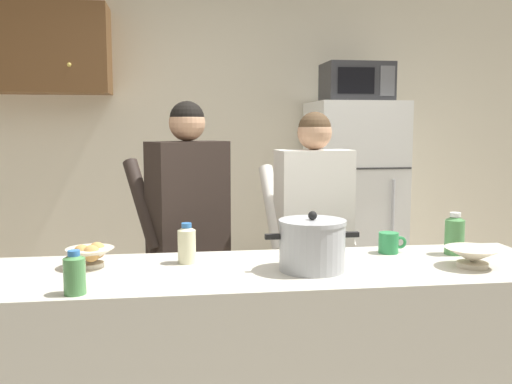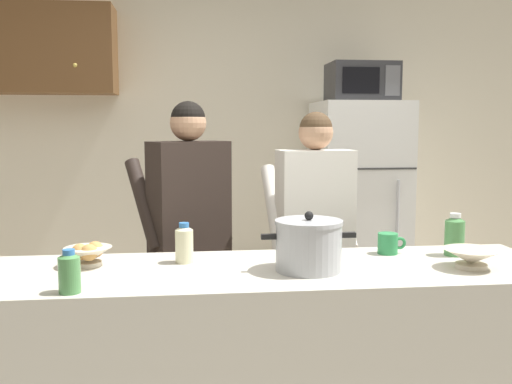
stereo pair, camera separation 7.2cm
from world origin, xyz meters
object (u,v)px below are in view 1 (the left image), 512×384
at_px(refrigerator, 353,214).
at_px(bread_bowl, 90,255).
at_px(person_near_pot, 188,217).
at_px(bottle_far_corner, 74,273).
at_px(bottle_near_edge, 187,243).
at_px(cooking_pot, 312,245).
at_px(coffee_mug, 389,243).
at_px(bottle_mid_counter, 455,234).
at_px(person_by_sink, 313,223).
at_px(empty_bowl, 473,256).
at_px(microwave, 356,83).

height_order(refrigerator, bread_bowl, refrigerator).
bearing_deg(person_near_pot, bottle_far_corner, -111.25).
relative_size(person_near_pot, bottle_near_edge, 9.46).
bearing_deg(bottle_near_edge, cooking_pot, -20.72).
relative_size(person_near_pot, coffee_mug, 12.44).
bearing_deg(bottle_far_corner, cooking_pot, 13.34).
distance_m(person_near_pot, bottle_near_edge, 0.65).
relative_size(cooking_pot, bottle_mid_counter, 2.01).
bearing_deg(bread_bowl, bottle_mid_counter, 0.78).
relative_size(person_by_sink, bottle_far_corner, 10.21).
bearing_deg(person_by_sink, person_near_pot, 176.06).
bearing_deg(bottle_far_corner, empty_bowl, 6.09).
distance_m(person_by_sink, bottle_near_edge, 0.92).
relative_size(refrigerator, bottle_near_edge, 9.73).
height_order(microwave, person_by_sink, microwave).
xyz_separation_m(person_by_sink, bread_bowl, (-1.09, -0.62, -0.00)).
height_order(empty_bowl, bottle_near_edge, bottle_near_edge).
distance_m(cooking_pot, bottle_far_corner, 0.92).
relative_size(person_by_sink, coffee_mug, 12.02).
bearing_deg(bottle_far_corner, refrigerator, 51.79).
xyz_separation_m(person_near_pot, bottle_near_edge, (-0.02, -0.65, -0.01)).
bearing_deg(refrigerator, cooking_pot, -112.20).
xyz_separation_m(refrigerator, bottle_mid_counter, (-0.07, -1.72, 0.18)).
relative_size(bread_bowl, bottle_mid_counter, 1.03).
xyz_separation_m(cooking_pot, bread_bowl, (-0.89, 0.17, -0.05)).
height_order(bread_bowl, bottle_near_edge, bottle_near_edge).
distance_m(person_near_pot, bread_bowl, 0.79).
distance_m(person_by_sink, bread_bowl, 1.26).
bearing_deg(refrigerator, bottle_far_corner, -128.21).
bearing_deg(refrigerator, empty_bowl, -93.27).
relative_size(refrigerator, bread_bowl, 8.53).
distance_m(microwave, bottle_near_edge, 2.27).
bearing_deg(microwave, bottle_mid_counter, -92.46).
distance_m(coffee_mug, bottle_far_corner, 1.39).
distance_m(person_near_pot, empty_bowl, 1.45).
height_order(refrigerator, person_near_pot, refrigerator).
distance_m(person_near_pot, person_by_sink, 0.68).
height_order(cooking_pot, bottle_far_corner, cooking_pot).
xyz_separation_m(person_near_pot, bread_bowl, (-0.41, -0.67, -0.04)).
bearing_deg(empty_bowl, bottle_mid_counter, 80.61).
bearing_deg(bread_bowl, microwave, 45.81).
bearing_deg(person_near_pot, bottle_near_edge, -91.43).
xyz_separation_m(microwave, bottle_near_edge, (-1.28, -1.70, -0.81)).
xyz_separation_m(microwave, empty_bowl, (-0.11, -1.93, -0.85)).
bearing_deg(bottle_far_corner, person_by_sink, 42.70).
relative_size(bread_bowl, bottle_far_corner, 1.27).
xyz_separation_m(cooking_pot, bottle_far_corner, (-0.89, -0.21, -0.03)).
xyz_separation_m(coffee_mug, empty_bowl, (0.24, -0.30, -0.00)).
distance_m(coffee_mug, bottle_near_edge, 0.92).
distance_m(person_near_pot, coffee_mug, 1.08).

